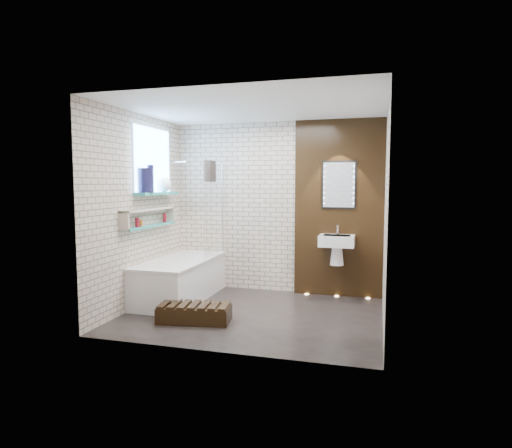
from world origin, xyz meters
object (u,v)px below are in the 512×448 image
(bath_screen, at_px, (214,210))
(walnut_step, at_px, (194,314))
(washbasin, at_px, (337,245))
(bathtub, at_px, (180,279))
(led_mirror, at_px, (339,185))

(bath_screen, xyz_separation_m, walnut_step, (0.27, -1.36, -1.18))
(walnut_step, bearing_deg, washbasin, 44.93)
(bathtub, height_order, washbasin, washbasin)
(bathtub, xyz_separation_m, washbasin, (2.17, 0.62, 0.50))
(bathtub, distance_m, washbasin, 2.32)
(bath_screen, height_order, washbasin, bath_screen)
(led_mirror, bearing_deg, bath_screen, -169.34)
(bathtub, distance_m, led_mirror, 2.68)
(bath_screen, xyz_separation_m, washbasin, (1.82, 0.18, -0.49))
(bathtub, height_order, led_mirror, led_mirror)
(bathtub, bearing_deg, washbasin, 16.01)
(led_mirror, xyz_separation_m, walnut_step, (-1.55, -1.70, -1.55))
(washbasin, relative_size, walnut_step, 0.67)
(bathtub, relative_size, led_mirror, 2.49)
(led_mirror, bearing_deg, washbasin, -90.00)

